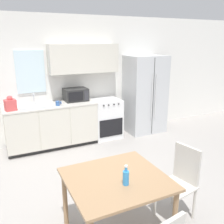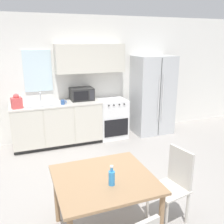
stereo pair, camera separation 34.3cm
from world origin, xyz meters
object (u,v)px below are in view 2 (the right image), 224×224
at_px(oven_range, 112,118).
at_px(coffee_mug, 63,102).
at_px(dining_table, 104,186).
at_px(dining_chair_side, 175,180).
at_px(refrigerator, 152,95).
at_px(drink_bottle, 112,177).
at_px(microwave, 82,94).

height_order(oven_range, coffee_mug, coffee_mug).
bearing_deg(dining_table, coffee_mug, 88.94).
relative_size(oven_range, dining_chair_side, 0.95).
bearing_deg(refrigerator, coffee_mug, -176.57).
height_order(refrigerator, drink_bottle, refrigerator).
distance_m(refrigerator, coffee_mug, 2.15).
bearing_deg(drink_bottle, coffee_mug, 89.58).
xyz_separation_m(oven_range, coffee_mug, (-1.12, -0.17, 0.52)).
bearing_deg(coffee_mug, drink_bottle, -90.42).
bearing_deg(dining_chair_side, microwave, -3.09).
relative_size(dining_chair_side, drink_bottle, 4.26).
xyz_separation_m(microwave, dining_chair_side, (0.40, -2.97, -0.51)).
bearing_deg(dining_chair_side, dining_table, 78.15).
height_order(oven_range, refrigerator, refrigerator).
bearing_deg(dining_chair_side, coffee_mug, 6.68).
xyz_separation_m(refrigerator, dining_table, (-2.19, -2.83, -0.26)).
xyz_separation_m(microwave, coffee_mug, (-0.45, -0.25, -0.09)).
distance_m(oven_range, dining_chair_side, 2.90).
xyz_separation_m(refrigerator, drink_bottle, (-2.16, -2.99, -0.08)).
relative_size(coffee_mug, drink_bottle, 0.53).
height_order(oven_range, drink_bottle, drink_bottle).
distance_m(oven_range, drink_bottle, 3.26).
bearing_deg(dining_chair_side, drink_bottle, 88.28).
xyz_separation_m(coffee_mug, dining_chair_side, (0.85, -2.72, -0.43)).
height_order(dining_table, drink_bottle, drink_bottle).
bearing_deg(refrigerator, dining_chair_side, -114.35).
bearing_deg(microwave, dining_chair_side, -82.33).
bearing_deg(dining_chair_side, oven_range, -15.95).
height_order(dining_table, dining_chair_side, dining_chair_side).
distance_m(coffee_mug, dining_table, 2.72).
height_order(dining_chair_side, drink_bottle, drink_bottle).
bearing_deg(dining_table, oven_range, 67.88).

